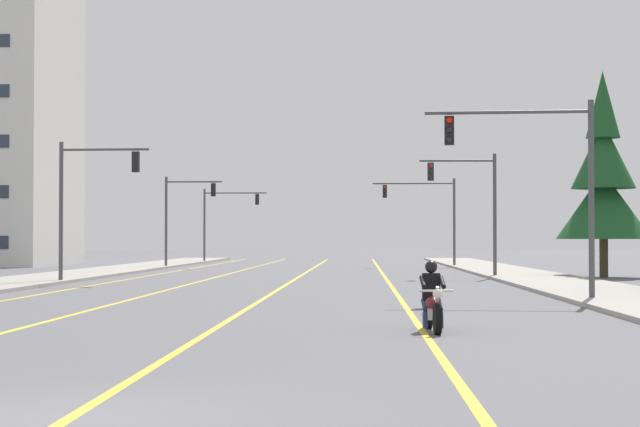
% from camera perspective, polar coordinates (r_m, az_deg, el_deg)
% --- Properties ---
extents(ground_plane, '(400.00, 400.00, 0.00)m').
position_cam_1_polar(ground_plane, '(12.07, -13.40, -10.38)').
color(ground_plane, '#5B5B60').
extents(lane_stripe_center, '(0.16, 100.00, 0.01)m').
position_cam_1_polar(lane_stripe_center, '(56.61, -1.07, -3.29)').
color(lane_stripe_center, yellow).
rests_on(lane_stripe_center, ground).
extents(lane_stripe_left, '(0.16, 100.00, 0.01)m').
position_cam_1_polar(lane_stripe_left, '(56.99, -5.26, -3.28)').
color(lane_stripe_left, yellow).
rests_on(lane_stripe_left, ground).
extents(lane_stripe_right, '(0.16, 100.00, 0.01)m').
position_cam_1_polar(lane_stripe_right, '(56.54, 3.38, -3.29)').
color(lane_stripe_right, yellow).
rests_on(lane_stripe_right, ground).
extents(lane_stripe_far_left, '(0.16, 100.00, 0.01)m').
position_cam_1_polar(lane_stripe_far_left, '(57.60, -9.05, -3.24)').
color(lane_stripe_far_left, yellow).
rests_on(lane_stripe_far_left, ground).
extents(sidewalk_kerb_right, '(4.40, 110.00, 0.14)m').
position_cam_1_polar(sidewalk_kerb_right, '(52.22, 11.41, -3.36)').
color(sidewalk_kerb_right, '#9E998E').
rests_on(sidewalk_kerb_right, ground).
extents(sidewalk_kerb_left, '(4.40, 110.00, 0.14)m').
position_cam_1_polar(sidewalk_kerb_left, '(53.61, -14.02, -3.29)').
color(sidewalk_kerb_left, '#9E998E').
rests_on(sidewalk_kerb_left, ground).
extents(motorcycle_with_rider, '(0.70, 2.19, 1.46)m').
position_cam_1_polar(motorcycle_with_rider, '(22.87, 5.87, -4.66)').
color(motorcycle_with_rider, black).
rests_on(motorcycle_with_rider, ground).
extents(traffic_signal_near_right, '(5.17, 0.51, 6.20)m').
position_cam_1_polar(traffic_signal_near_right, '(34.47, 11.48, 2.34)').
color(traffic_signal_near_right, '#47474C').
rests_on(traffic_signal_near_right, ground).
extents(traffic_signal_near_left, '(4.01, 0.40, 6.20)m').
position_cam_1_polar(traffic_signal_near_left, '(49.05, -12.08, 1.16)').
color(traffic_signal_near_left, '#47474C').
rests_on(traffic_signal_near_left, ground).
extents(traffic_signal_mid_right, '(3.85, 0.43, 6.20)m').
position_cam_1_polar(traffic_signal_mid_right, '(55.13, 7.99, 0.85)').
color(traffic_signal_mid_right, '#47474C').
rests_on(traffic_signal_mid_right, ground).
extents(traffic_signal_mid_left, '(3.91, 0.37, 6.20)m').
position_cam_1_polar(traffic_signal_mid_left, '(75.11, -7.20, 0.26)').
color(traffic_signal_mid_left, '#47474C').
rests_on(traffic_signal_mid_left, ground).
extents(traffic_signal_far_right, '(5.79, 0.37, 6.20)m').
position_cam_1_polar(traffic_signal_far_right, '(76.98, 5.74, 0.31)').
color(traffic_signal_far_right, '#47474C').
rests_on(traffic_signal_far_right, ground).
extents(traffic_signal_far_left, '(5.35, 0.37, 6.20)m').
position_cam_1_polar(traffic_signal_far_left, '(92.66, -5.09, 0.01)').
color(traffic_signal_far_left, '#47474C').
rests_on(traffic_signal_far_left, ground).
extents(conifer_tree_right_verge_far, '(4.74, 4.74, 10.44)m').
position_cam_1_polar(conifer_tree_right_verge_far, '(57.01, 14.52, 1.57)').
color(conifer_tree_right_verge_far, '#4C3828').
rests_on(conifer_tree_right_verge_far, ground).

